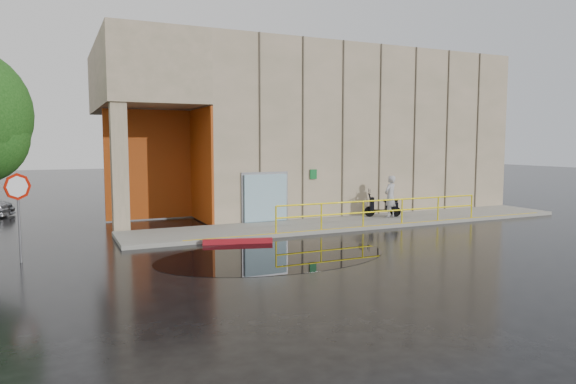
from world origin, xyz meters
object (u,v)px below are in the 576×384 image
red_curb (238,241)px  person (390,196)px  scooter (383,201)px  stop_sign (18,198)px

red_curb → person: bearing=15.9°
person → scooter: bearing=-72.3°
scooter → red_curb: scooter is taller
stop_sign → red_curb: (6.64, 0.02, -1.81)m
person → scooter: 0.38m
scooter → red_curb: 8.22m
person → stop_sign: size_ratio=0.72×
stop_sign → person: bearing=1.6°
scooter → stop_sign: bearing=-145.4°
scooter → stop_sign: size_ratio=0.64×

